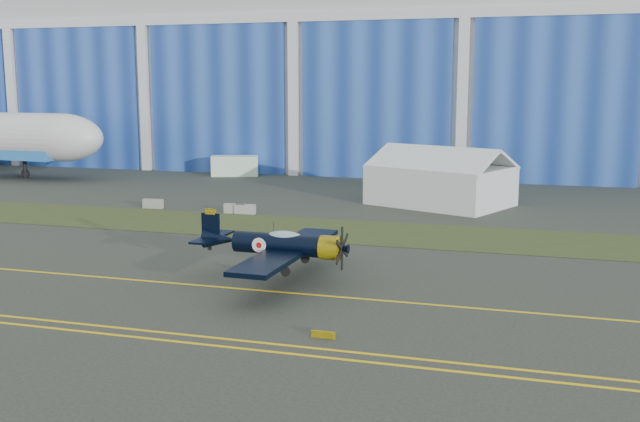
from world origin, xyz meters
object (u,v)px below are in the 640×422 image
(tent, at_px, (441,176))
(shipping_container, at_px, (235,166))
(tug, at_px, (405,177))
(warbird, at_px, (278,244))

(tent, height_order, shipping_container, tent)
(tug, bearing_deg, warbird, -81.86)
(tent, relative_size, shipping_container, 2.53)
(warbird, bearing_deg, tent, 81.89)
(warbird, height_order, shipping_container, warbird)
(tent, bearing_deg, warbird, -77.11)
(warbird, height_order, tent, tent)
(warbird, xyz_separation_m, tent, (5.66, 32.62, 0.63))
(tent, xyz_separation_m, shipping_container, (-29.41, 16.46, -1.67))
(tug, bearing_deg, tent, -61.08)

